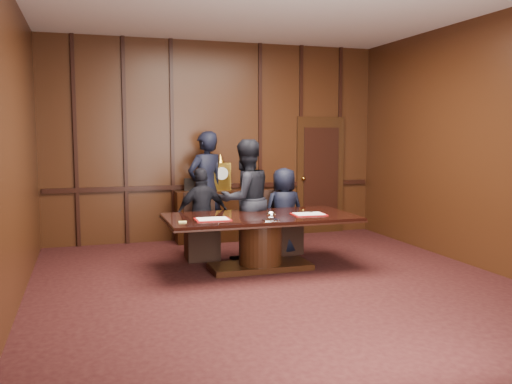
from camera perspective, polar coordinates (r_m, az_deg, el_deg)
room at (r=6.53m, az=3.35°, el=4.69°), size 7.00×7.04×3.50m
sideboard at (r=9.60m, az=-3.73°, el=-2.25°), size 1.60×0.45×1.54m
conference_table at (r=7.55m, az=0.45°, el=-4.36°), size 2.62×1.32×0.76m
folder_left at (r=7.15m, az=-4.60°, el=-2.88°), size 0.47×0.34×0.02m
folder_right at (r=7.60m, az=5.57°, el=-2.34°), size 0.48×0.36×0.02m
inkstand at (r=7.08m, az=1.58°, el=-2.57°), size 0.20×0.14×0.12m
notepad at (r=6.98m, az=-7.73°, el=-3.15°), size 0.11×0.08×0.01m
chair_left at (r=8.26m, az=-5.75°, el=-5.00°), size 0.49×0.49×0.99m
chair_right at (r=8.61m, az=2.73°, el=-4.52°), size 0.57×0.57×0.99m
signatory_left at (r=8.12m, az=-5.67°, el=-2.33°), size 0.85×0.45×1.39m
signatory_right at (r=8.48m, az=2.96°, el=-2.03°), size 0.70×0.48×1.36m
witness_left at (r=9.29m, az=-5.28°, el=0.44°), size 0.83×0.70×1.93m
witness_right at (r=8.12m, az=-1.13°, el=-0.81°), size 1.03×0.89×1.80m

